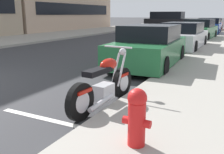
# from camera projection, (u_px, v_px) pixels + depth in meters

# --- Properties ---
(sidewalk_far_curb) EXTENTS (120.00, 5.00, 0.14)m
(sidewalk_far_curb) POSITION_uv_depth(u_px,v_px,m) (43.00, 37.00, 19.42)
(sidewalk_far_curb) COLOR gray
(sidewalk_far_curb) RESTS_ON ground
(parking_stall_stripe) EXTENTS (0.12, 2.20, 0.01)m
(parking_stall_stripe) POSITION_uv_depth(u_px,v_px,m) (52.00, 120.00, 4.26)
(parking_stall_stripe) COLOR silver
(parking_stall_stripe) RESTS_ON ground
(parked_motorcycle) EXTENTS (2.09, 0.62, 1.12)m
(parked_motorcycle) POSITION_uv_depth(u_px,v_px,m) (104.00, 85.00, 4.78)
(parked_motorcycle) COLOR black
(parked_motorcycle) RESTS_ON ground
(parked_car_far_down_curb) EXTENTS (4.15, 1.99, 1.40)m
(parked_car_far_down_curb) POSITION_uv_depth(u_px,v_px,m) (149.00, 47.00, 8.51)
(parked_car_far_down_curb) COLOR #236638
(parked_car_far_down_curb) RESTS_ON ground
(parked_car_near_corner) EXTENTS (4.50, 1.91, 1.35)m
(parked_car_near_corner) POSITION_uv_depth(u_px,v_px,m) (183.00, 37.00, 12.80)
(parked_car_near_corner) COLOR silver
(parked_car_near_corner) RESTS_ON ground
(parked_car_across_street) EXTENTS (4.41, 2.09, 1.42)m
(parked_car_across_street) POSITION_uv_depth(u_px,v_px,m) (199.00, 30.00, 17.72)
(parked_car_across_street) COLOR #236638
(parked_car_across_street) RESTS_ON ground
(parked_car_behind_motorcycle) EXTENTS (4.37, 1.87, 1.43)m
(parked_car_behind_motorcycle) POSITION_uv_depth(u_px,v_px,m) (209.00, 27.00, 22.13)
(parked_car_behind_motorcycle) COLOR navy
(parked_car_behind_motorcycle) RESTS_ON ground
(parked_car_at_intersection) EXTENTS (4.76, 2.01, 1.32)m
(parked_car_at_intersection) POSITION_uv_depth(u_px,v_px,m) (213.00, 25.00, 27.03)
(parked_car_at_intersection) COLOR #AD1919
(parked_car_at_intersection) RESTS_ON ground
(crossing_truck) EXTENTS (2.11, 5.04, 2.02)m
(crossing_truck) POSITION_uv_depth(u_px,v_px,m) (167.00, 20.00, 29.21)
(crossing_truck) COLOR black
(crossing_truck) RESTS_ON ground
(fire_hydrant) EXTENTS (0.24, 0.36, 0.74)m
(fire_hydrant) POSITION_uv_depth(u_px,v_px,m) (137.00, 116.00, 3.10)
(fire_hydrant) COLOR red
(fire_hydrant) RESTS_ON sidewalk_near_curb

